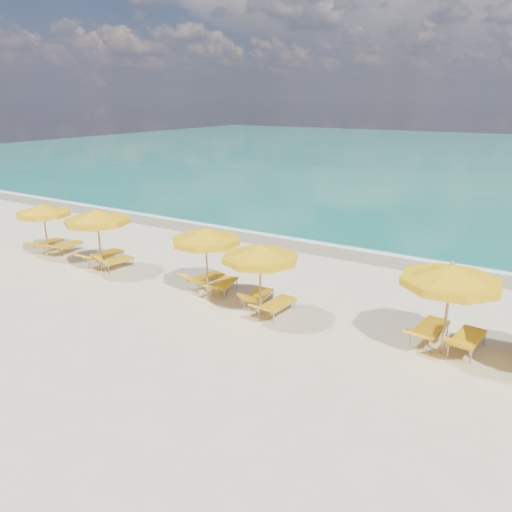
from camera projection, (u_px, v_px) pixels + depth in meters
The scene contains 20 objects.
ground_plane at pixel (231, 303), 16.09m from camera, with size 120.00×120.00×0.00m, color beige.
ocean at pixel (479, 157), 54.88m from camera, with size 120.00×80.00×0.30m, color #126554.
wet_sand_band at pixel (326, 247), 22.07m from camera, with size 120.00×2.60×0.01m, color tan.
foam_line at pixel (334, 243), 22.72m from camera, with size 120.00×1.20×0.03m, color white.
whitecap_near at pixel (303, 198), 32.85m from camera, with size 14.00×0.36×0.05m, color white.
umbrella_2 at pixel (43, 210), 20.51m from camera, with size 2.47×2.47×2.23m.
umbrella_3 at pixel (97, 217), 18.55m from camera, with size 2.68×2.68×2.45m.
umbrella_4 at pixel (206, 236), 16.33m from camera, with size 3.05×3.05×2.34m.
umbrella_5 at pixel (260, 254), 14.61m from camera, with size 2.30×2.30×2.32m.
umbrella_6 at pixel (451, 276), 12.27m from camera, with size 3.11×3.11×2.53m.
lounger_2_left at pixel (48, 246), 21.46m from camera, with size 0.87×1.82×0.75m.
lounger_2_right at pixel (67, 248), 21.24m from camera, with size 0.79×1.78×0.63m.
lounger_3_left at pixel (105, 259), 19.75m from camera, with size 0.71×2.00×0.74m.
lounger_3_right at pixel (116, 264), 19.27m from camera, with size 0.81×1.65×0.78m.
lounger_4_left at pixel (205, 282), 17.36m from camera, with size 0.86×1.78×0.79m.
lounger_4_right at pixel (224, 287), 16.89m from camera, with size 0.87×1.78×0.64m.
lounger_5_left at pixel (258, 300), 15.84m from camera, with size 0.77×1.72×0.76m.
lounger_5_right at pixel (277, 309), 15.16m from camera, with size 0.72×1.84×0.70m.
lounger_6_left at pixel (429, 334), 13.50m from camera, with size 0.86×2.02×0.74m.
lounger_6_right at pixel (466, 344), 12.95m from camera, with size 0.81×1.93×0.82m.
Camera 1 is at (8.54, -12.19, 6.35)m, focal length 35.00 mm.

